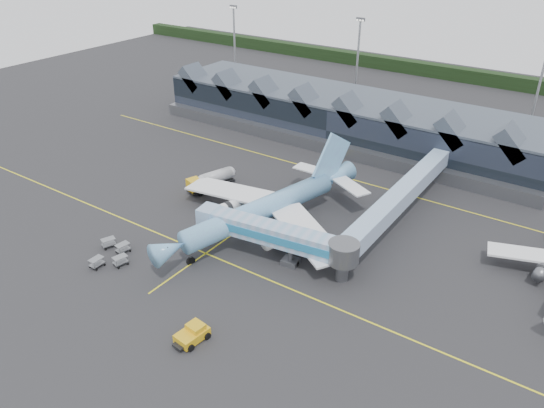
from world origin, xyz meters
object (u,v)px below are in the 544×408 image
Objects in this scene: main_airliner at (267,207)px; jet_bridge at (284,238)px; fuel_truck at (212,179)px; pushback_tug at (192,334)px.

main_airliner reaches higher than jet_bridge.
fuel_truck is at bearing 174.24° from main_airliner.
main_airliner is at bearing 112.36° from pushback_tug.
pushback_tug is at bearing -35.71° from fuel_truck.
fuel_truck is (-16.84, 5.91, -2.02)m from main_airliner.
main_airliner is 28.01m from pushback_tug.
fuel_truck is 40.83m from pushback_tug.
jet_bridge is 27.81m from fuel_truck.
fuel_truck is at bearing 133.31° from pushback_tug.
jet_bridge is (7.76, -6.80, 0.47)m from main_airliner.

